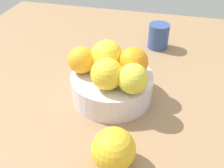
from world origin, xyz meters
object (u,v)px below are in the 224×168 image
at_px(fruit_bowl, 112,86).
at_px(orange_in_bowl_4, 82,60).
at_px(orange_in_bowl_3, 133,62).
at_px(ceramic_cup, 158,36).
at_px(orange_in_bowl_2, 133,79).
at_px(orange_in_bowl_1, 107,56).
at_px(orange_loose_0, 113,149).
at_px(orange_in_bowl_0, 107,74).

height_order(fruit_bowl, orange_in_bowl_4, orange_in_bowl_4).
bearing_deg(orange_in_bowl_3, ceramic_cup, 172.17).
bearing_deg(fruit_bowl, ceramic_cup, 163.58).
bearing_deg(orange_in_bowl_3, orange_in_bowl_2, 9.53).
height_order(orange_in_bowl_1, orange_in_bowl_3, orange_in_bowl_1).
height_order(orange_in_bowl_2, orange_in_bowl_4, orange_in_bowl_2).
bearing_deg(orange_loose_0, orange_in_bowl_2, 177.72).
relative_size(fruit_bowl, orange_in_bowl_1, 2.55).
bearing_deg(orange_in_bowl_1, fruit_bowl, 40.51).
relative_size(orange_in_bowl_0, orange_loose_0, 0.87).
xyz_separation_m(orange_in_bowl_1, orange_in_bowl_4, (0.02, -0.05, -0.01)).
height_order(orange_in_bowl_0, orange_in_bowl_3, same).
height_order(fruit_bowl, orange_in_bowl_2, orange_in_bowl_2).
xyz_separation_m(orange_in_bowl_1, orange_in_bowl_2, (0.06, 0.07, -0.01)).
bearing_deg(fruit_bowl, orange_in_bowl_0, 0.61).
xyz_separation_m(fruit_bowl, orange_in_bowl_1, (-0.02, -0.02, 0.07)).
bearing_deg(orange_in_bowl_0, fruit_bowl, -179.39).
bearing_deg(orange_loose_0, orange_in_bowl_0, -161.21).
relative_size(orange_in_bowl_4, orange_loose_0, 0.80).
xyz_separation_m(fruit_bowl, ceramic_cup, (-0.27, 0.08, 0.01)).
bearing_deg(ceramic_cup, orange_in_bowl_3, -7.83).
height_order(orange_in_bowl_3, orange_in_bowl_4, orange_in_bowl_3).
distance_m(orange_in_bowl_3, ceramic_cup, 0.26).
height_order(fruit_bowl, orange_in_bowl_0, orange_in_bowl_0).
relative_size(orange_in_bowl_3, orange_in_bowl_4, 1.08).
bearing_deg(orange_in_bowl_2, orange_in_bowl_1, -131.92).
bearing_deg(orange_in_bowl_4, orange_in_bowl_1, 110.53).
bearing_deg(orange_in_bowl_2, orange_in_bowl_4, -109.44).
height_order(fruit_bowl, orange_loose_0, orange_loose_0).
bearing_deg(orange_in_bowl_1, orange_in_bowl_3, 85.04).
bearing_deg(ceramic_cup, orange_in_bowl_4, -29.03).
relative_size(fruit_bowl, orange_in_bowl_0, 2.78).
height_order(orange_in_bowl_0, orange_loose_0, orange_in_bowl_0).
xyz_separation_m(orange_in_bowl_2, orange_in_bowl_4, (-0.04, -0.12, -0.00)).
bearing_deg(orange_in_bowl_0, ceramic_cup, 165.85).
distance_m(orange_in_bowl_0, orange_in_bowl_4, 0.08).
distance_m(orange_loose_0, ceramic_cup, 0.46).
bearing_deg(orange_in_bowl_3, orange_in_bowl_0, -36.96).
relative_size(fruit_bowl, ceramic_cup, 2.49).
bearing_deg(ceramic_cup, orange_in_bowl_0, -14.15).
relative_size(orange_in_bowl_0, orange_in_bowl_4, 1.09).
height_order(orange_in_bowl_3, ceramic_cup, orange_in_bowl_3).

